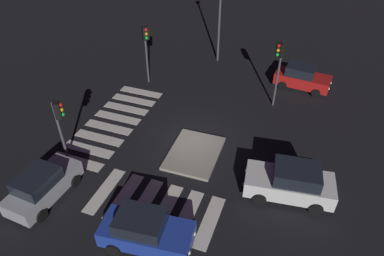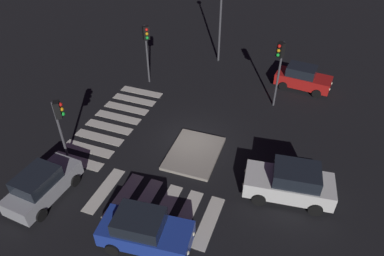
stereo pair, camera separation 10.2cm
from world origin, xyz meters
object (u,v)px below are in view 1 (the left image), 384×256
object	(u,v)px
car_silver	(42,186)
car_red	(302,78)
traffic_light_west	(279,59)
car_blue	(145,231)
traffic_light_south	(146,41)
traffic_island	(194,153)
traffic_light_east	(59,117)
car_white	(291,182)

from	to	relation	value
car_silver	car_red	bearing A→B (deg)	-31.28
traffic_light_west	car_blue	bearing A→B (deg)	20.55
car_silver	traffic_light_south	size ratio (longest dim) A/B	0.91
car_red	car_silver	bearing A→B (deg)	-118.78
traffic_island	traffic_light_south	size ratio (longest dim) A/B	0.85
car_silver	traffic_light_east	world-z (taller)	traffic_light_east
car_white	traffic_light_west	xyz separation A→B (m)	(-7.99, -2.24, 2.63)
traffic_island	traffic_light_south	world-z (taller)	traffic_light_south
traffic_light_west	car_red	bearing A→B (deg)	-171.83
car_blue	traffic_light_west	world-z (taller)	traffic_light_west
car_white	traffic_light_south	xyz separation A→B (m)	(-7.91, -11.70, 2.47)
car_silver	traffic_light_south	xyz separation A→B (m)	(-12.34, -0.15, 2.56)
car_red	traffic_island	bearing A→B (deg)	-110.38
car_red	traffic_light_west	distance (m)	4.50
traffic_island	traffic_light_east	bearing A→B (deg)	-68.32
car_red	traffic_light_south	xyz separation A→B (m)	(3.28, -11.07, 2.56)
traffic_light_west	traffic_light_east	world-z (taller)	traffic_light_west
traffic_island	car_red	xyz separation A→B (m)	(-9.92, 4.96, 0.77)
car_white	traffic_light_south	size ratio (longest dim) A/B	1.02
car_silver	traffic_light_south	distance (m)	12.61
car_red	traffic_light_east	world-z (taller)	traffic_light_east
traffic_island	car_red	distance (m)	11.11
car_silver	car_blue	bearing A→B (deg)	-92.30
traffic_light_south	car_blue	bearing A→B (deg)	-19.86
car_white	traffic_light_east	world-z (taller)	traffic_light_east
car_blue	traffic_light_west	xyz separation A→B (m)	(-13.05, 3.32, 2.69)
car_blue	traffic_light_south	bearing A→B (deg)	108.88
traffic_light_west	traffic_light_east	bearing A→B (deg)	-12.17
car_red	car_blue	world-z (taller)	car_blue
traffic_light_west	traffic_light_south	world-z (taller)	traffic_light_west
traffic_island	car_red	world-z (taller)	car_red
traffic_light_west	traffic_light_east	xyz separation A→B (m)	(9.38, -10.06, -0.73)
car_silver	traffic_light_west	xyz separation A→B (m)	(-12.42, 9.31, 2.71)
traffic_island	car_red	bearing A→B (deg)	153.45
car_silver	car_white	bearing A→B (deg)	-65.34
traffic_light_west	car_silver	bearing A→B (deg)	-2.04
traffic_light_east	traffic_light_south	bearing A→B (deg)	54.80
car_blue	traffic_light_south	size ratio (longest dim) A/B	0.94
car_red	car_white	world-z (taller)	car_white
car_red	car_silver	world-z (taller)	car_silver
car_blue	traffic_light_south	distance (m)	14.58
car_white	car_blue	bearing A→B (deg)	35.17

